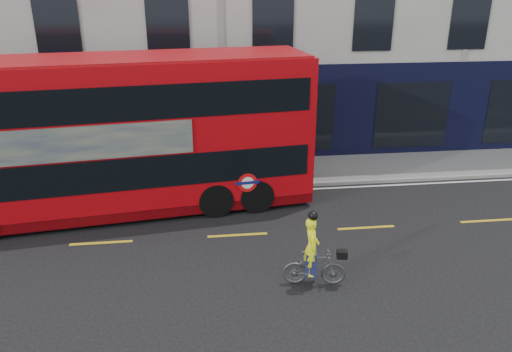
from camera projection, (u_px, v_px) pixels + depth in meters
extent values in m
plane|color=black|center=(242.00, 261.00, 13.61)|extent=(120.00, 120.00, 0.00)
cube|color=gray|center=(227.00, 174.00, 19.59)|extent=(60.00, 3.00, 0.12)
cube|color=gray|center=(229.00, 188.00, 18.21)|extent=(60.00, 0.12, 0.13)
cube|color=black|center=(223.00, 116.00, 20.25)|extent=(50.00, 0.08, 4.00)
cube|color=silver|center=(230.00, 193.00, 17.95)|extent=(58.00, 0.10, 0.01)
cube|color=#AF070D|center=(115.00, 131.00, 15.72)|extent=(12.63, 4.35, 4.44)
cube|color=#570306|center=(123.00, 200.00, 16.59)|extent=(12.62, 4.30, 0.34)
cube|color=black|center=(119.00, 160.00, 16.08)|extent=(12.14, 4.33, 1.01)
cube|color=black|center=(112.00, 94.00, 15.29)|extent=(12.14, 4.33, 1.01)
cube|color=maroon|center=(108.00, 58.00, 14.89)|extent=(12.37, 4.21, 0.09)
cube|color=black|center=(301.00, 145.00, 17.49)|extent=(0.36, 2.52, 1.01)
cube|color=black|center=(303.00, 85.00, 16.70)|extent=(0.36, 2.52, 1.01)
cube|color=gray|center=(74.00, 144.00, 14.13)|extent=(6.70, 0.89, 1.01)
cylinder|color=red|center=(248.00, 183.00, 15.90)|extent=(0.63, 0.10, 0.63)
cylinder|color=white|center=(248.00, 183.00, 15.90)|extent=(0.40, 0.07, 0.40)
cube|color=#0C1459|center=(248.00, 183.00, 15.89)|extent=(0.78, 0.12, 0.10)
cylinder|color=black|center=(248.00, 182.00, 17.48)|extent=(1.48, 2.98, 1.12)
cylinder|color=black|center=(210.00, 185.00, 17.17)|extent=(1.48, 2.98, 1.12)
imported|color=#4D4F52|center=(314.00, 268.00, 12.42)|extent=(1.63, 0.69, 0.95)
imported|color=#E8EF14|center=(312.00, 246.00, 12.20)|extent=(0.45, 0.60, 1.52)
cube|color=black|center=(342.00, 254.00, 12.25)|extent=(0.28, 0.24, 0.20)
cube|color=#1D234D|center=(311.00, 264.00, 12.38)|extent=(0.32, 0.38, 0.64)
sphere|color=black|center=(313.00, 216.00, 11.90)|extent=(0.24, 0.24, 0.24)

